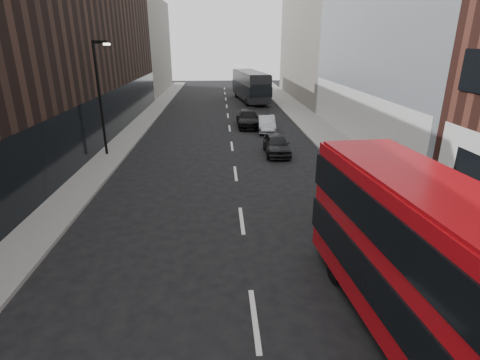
{
  "coord_description": "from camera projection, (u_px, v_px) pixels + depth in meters",
  "views": [
    {
      "loc": [
        -0.84,
        -6.12,
        7.02
      ],
      "look_at": [
        -0.17,
        6.13,
        2.5
      ],
      "focal_mm": 28.0,
      "sensor_mm": 36.0,
      "label": 1
    }
  ],
  "objects": [
    {
      "name": "car_b",
      "position": [
        266.0,
        124.0,
        31.28
      ],
      "size": [
        1.6,
        3.96,
        1.28
      ],
      "primitive_type": "imported",
      "rotation": [
        0.0,
        0.0,
        -0.06
      ],
      "color": "#999DA2",
      "rests_on": "ground"
    },
    {
      "name": "grey_bus",
      "position": [
        250.0,
        85.0,
        46.96
      ],
      "size": [
        4.14,
        11.53,
        3.65
      ],
      "rotation": [
        0.0,
        0.0,
        0.13
      ],
      "color": "black",
      "rests_on": "ground"
    },
    {
      "name": "red_bus",
      "position": [
        443.0,
        276.0,
        8.09
      ],
      "size": [
        3.26,
        10.3,
        4.1
      ],
      "rotation": [
        0.0,
        0.0,
        0.09
      ],
      "color": "#B60B12",
      "rests_on": "ground"
    },
    {
      "name": "building_left_far",
      "position": [
        145.0,
        46.0,
        54.1
      ],
      "size": [
        5.0,
        20.0,
        13.0
      ],
      "primitive_type": "cube",
      "color": "slate",
      "rests_on": "ground"
    },
    {
      "name": "sidewalk_left",
      "position": [
        134.0,
        131.0,
        31.2
      ],
      "size": [
        2.0,
        80.0,
        0.15
      ],
      "primitive_type": "cube",
      "color": "slate",
      "rests_on": "ground"
    },
    {
      "name": "car_a",
      "position": [
        277.0,
        144.0,
        24.86
      ],
      "size": [
        1.66,
        3.98,
        1.35
      ],
      "primitive_type": "imported",
      "rotation": [
        0.0,
        0.0,
        -0.02
      ],
      "color": "black",
      "rests_on": "ground"
    },
    {
      "name": "building_victorian",
      "position": [
        316.0,
        20.0,
        46.68
      ],
      "size": [
        6.5,
        24.0,
        21.0
      ],
      "color": "slate",
      "rests_on": "ground"
    },
    {
      "name": "car_c",
      "position": [
        248.0,
        119.0,
        33.09
      ],
      "size": [
        2.02,
        4.86,
        1.41
      ],
      "primitive_type": "imported",
      "rotation": [
        0.0,
        0.0,
        0.01
      ],
      "color": "black",
      "rests_on": "ground"
    },
    {
      "name": "street_lamp",
      "position": [
        100.0,
        91.0,
        23.21
      ],
      "size": [
        1.06,
        0.22,
        7.0
      ],
      "color": "black",
      "rests_on": "sidewalk_left"
    },
    {
      "name": "sidewalk_right",
      "position": [
        317.0,
        129.0,
        31.99
      ],
      "size": [
        3.0,
        80.0,
        0.15
      ],
      "primitive_type": "cube",
      "color": "slate",
      "rests_on": "ground"
    },
    {
      "name": "building_left_mid",
      "position": [
        99.0,
        43.0,
        33.31
      ],
      "size": [
        5.0,
        24.0,
        14.0
      ],
      "primitive_type": "cube",
      "color": "black",
      "rests_on": "ground"
    }
  ]
}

